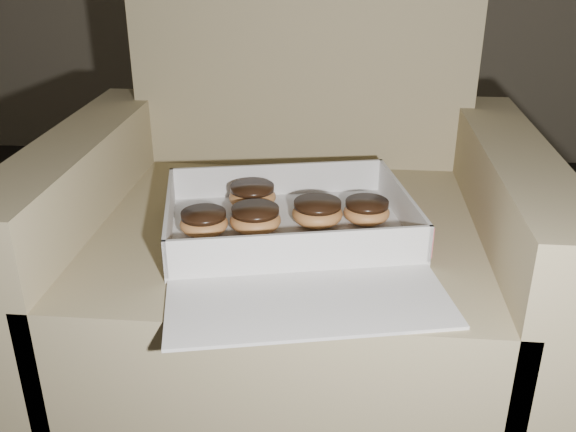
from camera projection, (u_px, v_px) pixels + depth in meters
The scene contains 10 objects.
armchair at pixel (292, 263), 1.22m from camera, with size 0.86×0.73×0.90m.
bakery_box at pixel (293, 235), 1.02m from camera, with size 0.48×0.53×0.07m.
donut_a at pixel (204, 222), 1.03m from camera, with size 0.08×0.08×0.04m.
donut_b at pixel (252, 195), 1.13m from camera, with size 0.08×0.08×0.04m.
donut_c at pixel (317, 212), 1.06m from camera, with size 0.08×0.08×0.04m.
donut_d at pixel (367, 211), 1.07m from camera, with size 0.08×0.08×0.04m.
donut_e at pixel (255, 219), 1.04m from camera, with size 0.08×0.08×0.04m.
crumb_a at pixel (206, 252), 0.98m from camera, with size 0.01×0.01×0.00m, color black.
crumb_b at pixel (252, 256), 0.96m from camera, with size 0.01×0.01×0.00m, color black.
crumb_c at pixel (393, 246), 1.00m from camera, with size 0.01×0.01×0.00m, color black.
Camera 1 is at (0.23, -0.25, 0.87)m, focal length 40.00 mm.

